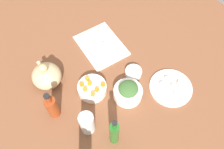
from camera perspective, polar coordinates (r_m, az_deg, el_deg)
name	(u,v)px	position (r cm, az deg, el deg)	size (l,w,h in cm)	color
tabletop	(112,81)	(132.49, 0.00, -1.46)	(190.00, 190.00, 3.00)	brown
cutting_board	(101,46)	(143.78, -2.59, 6.90)	(29.42, 22.82, 1.00)	silver
plate_tofu	(171,88)	(131.77, 13.82, -3.06)	(22.79, 22.79, 1.20)	white
bowl_greens	(128,93)	(124.17, 3.79, -4.44)	(14.96, 14.96, 5.79)	white
bowl_carrots	(92,89)	(125.91, -4.73, -3.37)	(15.14, 15.14, 5.10)	white
bowl_small_side	(133,72)	(132.05, 5.14, 0.51)	(9.14, 9.14, 3.30)	white
teapot	(47,76)	(129.88, -15.33, -0.27)	(17.45, 15.39, 15.70)	tan
bottle_1	(114,133)	(109.12, 0.55, -13.72)	(4.43, 4.43, 22.72)	#20631F
bottle_2	(52,106)	(118.97, -14.20, -7.26)	(5.58, 5.58, 19.82)	#903717
drinking_glass_0	(87,123)	(113.85, -5.98, -11.48)	(7.03, 7.03, 13.76)	white
carrot_cube_0	(85,90)	(122.01, -6.37, -3.65)	(1.80, 1.80, 1.80)	orange
carrot_cube_1	(90,84)	(123.53, -5.35, -2.15)	(1.80, 1.80, 1.80)	orange
carrot_cube_2	(82,84)	(123.76, -7.28, -2.34)	(1.80, 1.80, 1.80)	orange
carrot_cube_3	(97,90)	(121.54, -3.63, -3.64)	(1.80, 1.80, 1.80)	orange
carrot_cube_4	(103,85)	(122.77, -2.19, -2.43)	(1.80, 1.80, 1.80)	orange
carrot_cube_5	(87,79)	(125.10, -5.93, -0.98)	(1.80, 1.80, 1.80)	orange
carrot_cube_6	(93,94)	(120.54, -4.62, -4.69)	(1.80, 1.80, 1.80)	orange
chopped_greens_mound	(128,89)	(119.78, 3.93, -3.38)	(10.12, 9.90, 4.11)	#375E2C
tofu_cube_0	(179,84)	(132.09, 15.76, -2.15)	(2.20, 2.20, 2.20)	white
tofu_cube_1	(162,84)	(129.70, 11.85, -2.35)	(2.20, 2.20, 2.20)	white
tofu_cube_2	(167,79)	(131.95, 12.97, -1.06)	(2.20, 2.20, 2.20)	#F0E0CC
tofu_cube_3	(173,87)	(130.37, 14.33, -2.81)	(2.20, 2.20, 2.20)	silver
tofu_cube_4	(176,94)	(128.72, 15.08, -4.52)	(2.20, 2.20, 2.20)	white
dumpling_0	(98,32)	(148.39, -3.27, 10.07)	(5.32, 4.53, 2.40)	beige
dumpling_1	(93,42)	(143.53, -4.64, 7.65)	(5.21, 4.56, 2.29)	beige
dumpling_2	(103,43)	(142.44, -2.23, 7.42)	(5.23, 5.08, 2.64)	beige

